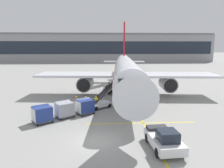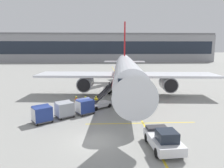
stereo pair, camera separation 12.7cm
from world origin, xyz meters
name	(u,v)px [view 1 (the left image)]	position (x,y,z in m)	size (l,w,h in m)	color
ground_plane	(97,141)	(0.00, 0.00, 0.00)	(600.00, 600.00, 0.00)	gray
parked_airplane	(126,72)	(4.81, 18.41, 3.97)	(30.52, 40.60, 13.90)	silver
belt_loader	(101,101)	(0.37, 10.58, 0.93)	(4.71, 4.16, 3.51)	silver
baggage_cart_lead	(85,106)	(-1.59, 7.92, 1.00)	(2.71, 2.44, 1.91)	#515156
baggage_cart_second	(64,109)	(-3.87, 6.74, 1.00)	(2.71, 2.44, 1.91)	#515156
baggage_cart_third	(42,114)	(-6.01, 5.05, 1.00)	(2.71, 2.44, 1.91)	#515156
pushback_tug	(164,139)	(5.48, -1.75, 0.83)	(2.42, 4.54, 1.83)	silver
ground_crew_by_loader	(76,102)	(-2.86, 10.11, 1.00)	(0.38, 0.53, 1.74)	black
ground_crew_by_carts	(96,102)	(-0.24, 10.05, 1.00)	(0.55, 0.33, 1.74)	#514C42
ground_crew_marshaller	(85,102)	(-1.64, 9.99, 1.00)	(0.51, 0.39, 1.74)	#514C42
safety_cone_engine_keepout	(84,101)	(-2.07, 13.32, 0.32)	(0.58, 0.58, 0.66)	black
apron_guidance_line_lead_in	(128,96)	(4.99, 17.72, 0.00)	(0.20, 110.00, 0.01)	yellow
apron_guidance_line_stop_bar	(141,123)	(4.75, 4.29, 0.00)	(12.00, 0.20, 0.01)	yellow
terminal_building	(106,48)	(3.82, 104.21, 7.68)	(116.40, 14.44, 15.48)	#939399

